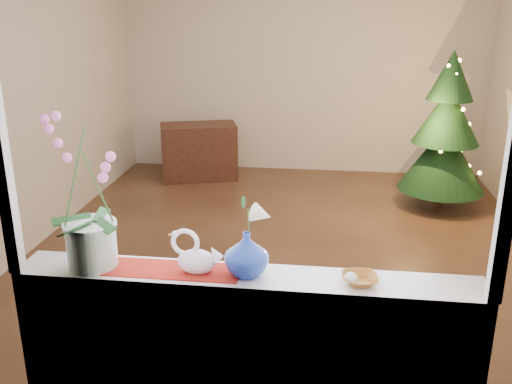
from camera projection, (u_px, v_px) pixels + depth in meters
The scene contains 16 objects.
ground at pixel (285, 247), 5.18m from camera, with size 5.00×5.00×0.00m, color #322014.
wall_back at pixel (303, 65), 7.09m from camera, with size 4.50×0.10×2.70m, color beige.
wall_front at pixel (241, 197), 2.40m from camera, with size 4.50×0.10×2.70m, color beige.
wall_left at pixel (33, 93), 5.02m from camera, with size 0.10×5.00×2.70m, color beige.
window_apron at pixel (244, 373), 2.73m from camera, with size 2.20×0.08×0.88m, color white.
windowsill at pixel (246, 279), 2.67m from camera, with size 2.20×0.26×0.04m, color white.
window_frame at pixel (242, 114), 2.32m from camera, with size 2.22×0.06×1.60m, color white, non-canonical shape.
runner at pixel (167, 269), 2.71m from camera, with size 0.70×0.20×0.01m, color maroon.
orchid_pot at pixel (86, 193), 2.63m from camera, with size 0.26×0.26×0.75m, color beige, non-canonical shape.
swan at pixel (196, 252), 2.65m from camera, with size 0.24×0.11×0.21m, color white, non-canonical shape.
blue_vase at pixel (247, 251), 2.62m from camera, with size 0.24×0.24×0.25m, color navy.
lily at pixel (246, 207), 2.55m from camera, with size 0.14×0.08×0.19m, color silver, non-canonical shape.
paperweight at pixel (351, 279), 2.56m from camera, with size 0.06×0.06×0.06m, color silver.
amber_dish at pixel (360, 280), 2.58m from camera, with size 0.14×0.14×0.04m, color brown.
xmas_tree at pixel (446, 131), 5.95m from camera, with size 0.91×0.91×1.66m, color black, non-canonical shape.
side_table at pixel (199, 152), 7.05m from camera, with size 0.91×0.46×0.68m, color black.
Camera 1 is at (0.36, -4.74, 2.15)m, focal length 40.00 mm.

